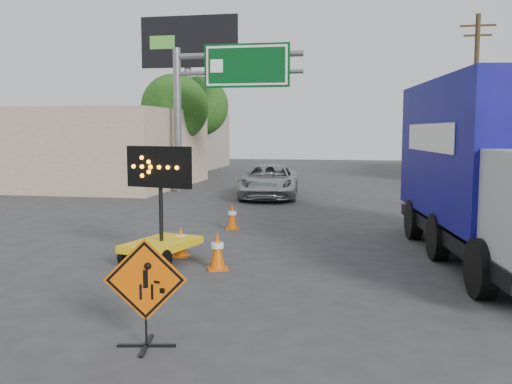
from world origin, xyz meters
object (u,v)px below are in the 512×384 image
(arrow_board, at_px, (161,236))
(pickup_truck, at_px, (269,181))
(box_truck, at_px, (497,179))
(construction_sign, at_px, (145,290))

(arrow_board, height_order, pickup_truck, arrow_board)
(arrow_board, bearing_deg, box_truck, 25.90)
(pickup_truck, distance_m, box_truck, 13.21)
(pickup_truck, height_order, box_truck, box_truck)
(construction_sign, xyz_separation_m, box_truck, (5.74, 6.29, 1.06))
(arrow_board, bearing_deg, construction_sign, -57.99)
(construction_sign, height_order, pickup_truck, construction_sign)
(box_truck, bearing_deg, arrow_board, -175.55)
(construction_sign, bearing_deg, box_truck, 37.02)
(construction_sign, xyz_separation_m, pickup_truck, (-1.23, 17.45, -0.07))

